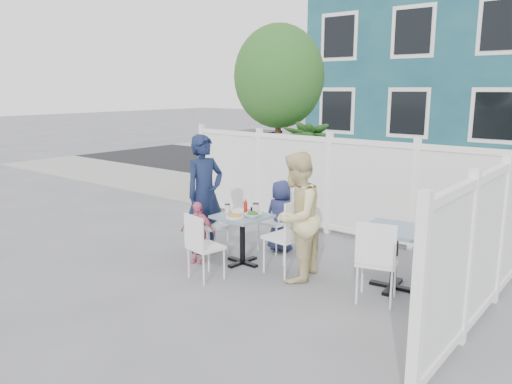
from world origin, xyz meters
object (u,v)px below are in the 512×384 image
Objects in this scene: utility_cabinet at (259,165)px; spare_table at (395,242)px; chair_back at (278,215)px; chair_right at (290,231)px; man at (205,194)px; toddler at (198,232)px; chair_left at (209,220)px; woman at (296,217)px; boy at (281,216)px; chair_near at (201,242)px; main_table at (242,226)px.

spare_table is (4.57, -3.16, -0.12)m from utility_cabinet.
chair_right is at bearing 136.99° from chair_back.
man reaches higher than chair_back.
utility_cabinet is 4.87m from chair_right.
utility_cabinet is at bearing 145.36° from spare_table.
spare_table is 2.81m from man.
toddler is (-0.51, -1.17, -0.09)m from chair_back.
chair_right reaches higher than chair_left.
spare_table is at bearing 100.44° from woman.
chair_left is 1.06m from boy.
boy is at bearing 49.11° from chair_right.
chair_near is at bearing 50.13° from chair_left.
utility_cabinet reaches higher than chair_left.
boy is (0.77, 0.73, 0.04)m from chair_left.
main_table is 0.40× the size of man.
utility_cabinet is 4.45m from main_table.
chair_near is at bearing 83.23° from boy.
chair_left is 0.45m from toddler.
main_table is 0.43× the size of woman.
chair_back is (-0.75, 0.76, -0.06)m from chair_right.
boy reaches higher than chair_right.
chair_back is at bearing 149.40° from chair_left.
utility_cabinet is 1.78× the size of spare_table.
chair_right is 0.94× the size of boy.
woman reaches higher than spare_table.
woman reaches higher than chair_back.
chair_left is 0.99× the size of toddler.
utility_cabinet is 4.48m from toddler.
woman is at bearing -156.38° from spare_table.
chair_near is at bearing 92.35° from chair_back.
woman is at bearing -8.30° from toddler.
woman is (-1.10, -0.48, 0.22)m from spare_table.
spare_table is 1.22m from woman.
woman is 1.19m from boy.
chair_right is 1.13× the size of chair_back.
utility_cabinet reaches higher than spare_table.
main_table is 0.70m from chair_left.
man is at bearing -68.79° from utility_cabinet.
man is at bearing 175.19° from main_table.
chair_right is 0.62× the size of woman.
chair_right is at bearing 58.85° from chair_near.
woman is at bearing -0.71° from main_table.
toddler reaches higher than chair_left.
spare_table is at bearing 172.07° from chair_back.
utility_cabinet is 1.41× the size of chair_right.
woman reaches higher than chair_right.
main_table is at bearing -166.70° from spare_table.
chair_near is 0.99× the size of toddler.
chair_left is at bearing 96.63° from chair_right.
chair_right reaches higher than chair_near.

